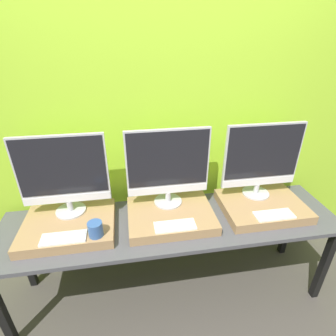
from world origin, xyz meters
TOP-DOWN VIEW (x-y plane):
  - ground_plane at (0.00, 0.00)m, footprint 12.00×12.00m
  - wall_back at (0.00, 0.67)m, footprint 8.00×0.04m
  - workbench at (0.00, 0.30)m, footprint 2.39×0.60m
  - wooden_riser_left at (-0.69, 0.32)m, footprint 0.60×0.46m
  - monitor_left at (-0.69, 0.44)m, footprint 0.58×0.20m
  - keyboard_left at (-0.69, 0.16)m, footprint 0.27×0.11m
  - mug at (-0.50, 0.16)m, footprint 0.09×0.09m
  - wooden_riser_center at (0.00, 0.32)m, footprint 0.60×0.46m
  - monitor_center at (0.00, 0.44)m, footprint 0.58×0.20m
  - keyboard_center at (0.00, 0.16)m, footprint 0.27×0.11m
  - wooden_riser_right at (0.69, 0.32)m, footprint 0.60×0.46m
  - monitor_right at (0.69, 0.44)m, footprint 0.58×0.20m
  - keyboard_right at (0.69, 0.16)m, footprint 0.27×0.11m

SIDE VIEW (x-z plane):
  - ground_plane at x=0.00m, z-range 0.00..0.00m
  - workbench at x=0.00m, z-range 0.29..1.01m
  - wooden_riser_left at x=-0.69m, z-range 0.71..0.78m
  - wooden_riser_center at x=0.00m, z-range 0.71..0.78m
  - wooden_riser_right at x=0.69m, z-range 0.71..0.78m
  - keyboard_left at x=-0.69m, z-range 0.78..0.80m
  - keyboard_center at x=0.00m, z-range 0.78..0.80m
  - keyboard_right at x=0.69m, z-range 0.78..0.80m
  - mug at x=-0.50m, z-range 0.78..0.88m
  - monitor_left at x=-0.69m, z-range 0.80..1.37m
  - monitor_center at x=0.00m, z-range 0.80..1.37m
  - monitor_right at x=0.69m, z-range 0.80..1.37m
  - wall_back at x=0.00m, z-range 0.00..2.60m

